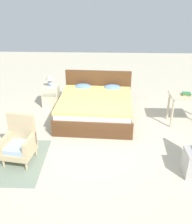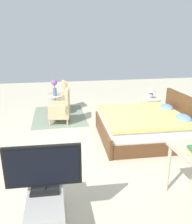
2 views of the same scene
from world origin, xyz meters
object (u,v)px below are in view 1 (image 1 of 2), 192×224
object	(u,v)px
armchair_by_window_right	(20,143)
table_lamp	(49,79)
bed	(96,107)
nightstand	(51,96)
book_stack	(186,94)
vanity_desk	(192,99)

from	to	relation	value
armchair_by_window_right	table_lamp	xyz separation A→B (m)	(0.11, 2.51, 0.42)
armchair_by_window_right	bed	bearing A→B (deg)	53.02
bed	nightstand	size ratio (longest dim) A/B	3.51
nightstand	table_lamp	xyz separation A→B (m)	(-0.00, 0.00, 0.51)
armchair_by_window_right	nightstand	distance (m)	2.52
bed	table_lamp	size ratio (longest dim) A/B	6.24
armchair_by_window_right	book_stack	distance (m)	3.87
table_lamp	vanity_desk	size ratio (longest dim) A/B	0.32
armchair_by_window_right	nightstand	bearing A→B (deg)	87.38
vanity_desk	table_lamp	bearing A→B (deg)	165.66
nightstand	book_stack	bearing A→B (deg)	-15.72
bed	vanity_desk	bearing A→B (deg)	-6.05
bed	armchair_by_window_right	size ratio (longest dim) A/B	2.24
bed	table_lamp	xyz separation A→B (m)	(-1.27, 0.67, 0.50)
table_lamp	nightstand	bearing A→B (deg)	-90.00
armchair_by_window_right	vanity_desk	distance (m)	4.03
nightstand	table_lamp	distance (m)	0.51
armchair_by_window_right	vanity_desk	world-z (taller)	armchair_by_window_right
table_lamp	vanity_desk	bearing A→B (deg)	-14.34
table_lamp	armchair_by_window_right	bearing A→B (deg)	-92.62
bed	armchair_by_window_right	world-z (taller)	bed
bed	armchair_by_window_right	distance (m)	2.31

